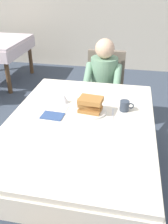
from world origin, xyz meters
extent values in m
plane|color=#3D4756|center=(0.00, 0.00, 0.00)|extent=(14.00, 14.00, 0.00)
cube|color=silver|center=(0.00, 0.00, 0.72)|extent=(1.10, 1.50, 0.04)
cube|color=silver|center=(0.00, -0.76, 0.61)|extent=(1.10, 0.01, 0.18)
cube|color=silver|center=(0.00, 0.76, 0.61)|extent=(1.10, 0.01, 0.18)
cube|color=silver|center=(-0.56, 0.00, 0.61)|extent=(0.01, 1.50, 0.18)
cube|color=silver|center=(0.56, 0.00, 0.61)|extent=(0.01, 1.50, 0.18)
cylinder|color=brown|center=(-0.47, 0.67, 0.35)|extent=(0.07, 0.07, 0.70)
cylinder|color=brown|center=(0.47, 0.67, 0.35)|extent=(0.07, 0.07, 0.70)
cube|color=#7A6B5B|center=(0.06, 1.07, 0.42)|extent=(0.44, 0.44, 0.05)
cube|color=#7A6B5B|center=(0.06, 1.27, 0.69)|extent=(0.44, 0.06, 0.48)
cylinder|color=#2D2319|center=(0.24, 0.89, 0.20)|extent=(0.04, 0.04, 0.40)
cylinder|color=#2D2319|center=(-0.12, 0.89, 0.20)|extent=(0.04, 0.04, 0.40)
cylinder|color=#2D2319|center=(0.24, 1.25, 0.20)|extent=(0.04, 0.04, 0.40)
cylinder|color=#2D2319|center=(-0.12, 1.25, 0.20)|extent=(0.04, 0.04, 0.40)
cylinder|color=gray|center=(0.06, 1.05, 0.68)|extent=(0.30, 0.30, 0.46)
sphere|color=#D8AD8C|center=(0.06, 1.03, 1.02)|extent=(0.21, 0.21, 0.21)
cylinder|color=gray|center=(0.22, 0.91, 0.75)|extent=(0.08, 0.29, 0.23)
cylinder|color=gray|center=(-0.10, 0.91, 0.75)|extent=(0.08, 0.29, 0.23)
cylinder|color=#383D51|center=(0.14, 0.87, 0.23)|extent=(0.10, 0.10, 0.45)
cylinder|color=#383D51|center=(-0.02, 0.87, 0.23)|extent=(0.10, 0.10, 0.45)
cylinder|color=white|center=(0.05, 0.14, 0.75)|extent=(0.28, 0.28, 0.02)
cube|color=#A36B33|center=(0.06, 0.13, 0.77)|extent=(0.19, 0.15, 0.03)
cube|color=#A36B33|center=(0.06, 0.14, 0.80)|extent=(0.16, 0.12, 0.03)
cube|color=#A36B33|center=(0.05, 0.14, 0.82)|extent=(0.21, 0.15, 0.03)
cube|color=#A36B33|center=(0.06, 0.13, 0.85)|extent=(0.20, 0.16, 0.04)
cylinder|color=#333D4C|center=(0.32, 0.22, 0.78)|extent=(0.08, 0.08, 0.08)
torus|color=#333D4C|center=(0.37, 0.22, 0.79)|extent=(0.05, 0.01, 0.05)
cone|color=silver|center=(-0.19, 0.26, 0.78)|extent=(0.08, 0.08, 0.07)
cube|color=silver|center=(-0.14, 0.12, 0.74)|extent=(0.02, 0.18, 0.00)
cube|color=silver|center=(0.24, 0.12, 0.74)|extent=(0.02, 0.20, 0.00)
cube|color=silver|center=(0.05, -0.15, 0.74)|extent=(0.15, 0.04, 0.00)
cube|color=#334C7F|center=(-0.22, 0.02, 0.74)|extent=(0.18, 0.13, 0.01)
cube|color=silver|center=(-1.92, 2.82, 0.61)|extent=(0.90, 0.01, 0.18)
cube|color=silver|center=(-1.47, 2.27, 0.61)|extent=(0.01, 1.10, 0.18)
cylinder|color=brown|center=(-1.55, 1.80, 0.35)|extent=(0.07, 0.07, 0.70)
cylinder|color=brown|center=(-1.55, 2.74, 0.35)|extent=(0.07, 0.07, 0.70)
camera|label=1|loc=(0.33, -1.52, 1.70)|focal=38.75mm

